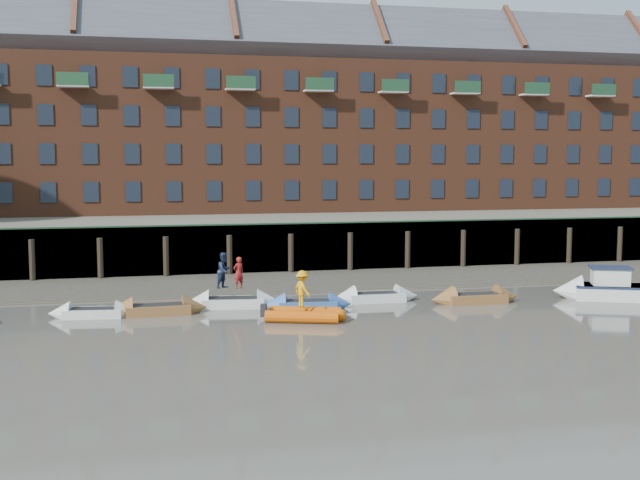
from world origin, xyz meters
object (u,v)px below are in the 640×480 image
object	(u,v)px
rowboat_5	(376,297)
rowboat_6	(475,298)
rib_tender	(307,315)
person_rower_b	(224,270)
rowboat_4	(307,305)
rowboat_2	(158,309)
motor_launch	(599,288)
rowboat_3	(233,302)
person_rib_crew	(302,289)
rowboat_1	(93,313)
person_rower_a	(239,273)

from	to	relation	value
rowboat_5	rowboat_6	size ratio (longest dim) A/B	0.95
rib_tender	person_rower_b	size ratio (longest dim) A/B	2.07
rowboat_4	rib_tender	world-z (taller)	rowboat_4
rowboat_2	person_rower_b	world-z (taller)	person_rower_b
motor_launch	person_rower_b	distance (m)	19.96
rowboat_3	rowboat_6	world-z (taller)	same
rowboat_4	rowboat_5	size ratio (longest dim) A/B	0.99
rowboat_5	rowboat_6	xyz separation A→B (m)	(4.95, -1.52, 0.01)
person_rib_crew	rowboat_1	bearing A→B (deg)	53.08
motor_launch	rowboat_2	bearing A→B (deg)	20.02
rowboat_2	person_rib_crew	size ratio (longest dim) A/B	2.79
rowboat_1	rowboat_2	world-z (taller)	rowboat_2
rowboat_2	motor_launch	size ratio (longest dim) A/B	0.84
rowboat_1	rib_tender	distance (m)	10.19
rib_tender	person_rower_b	xyz separation A→B (m)	(-3.37, 4.31, 1.59)
person_rib_crew	rib_tender	bearing A→B (deg)	-141.01
rib_tender	motor_launch	xyz separation A→B (m)	(16.42, 2.06, 0.30)
person_rower_a	person_rower_b	distance (m)	0.74
motor_launch	person_rower_a	world-z (taller)	person_rower_a
rowboat_5	person_rib_crew	xyz separation A→B (m)	(-4.74, -3.94, 1.23)
rowboat_4	person_rib_crew	xyz separation A→B (m)	(-0.77, -2.62, 1.24)
rowboat_6	rib_tender	world-z (taller)	rowboat_6
rowboat_4	rib_tender	size ratio (longest dim) A/B	1.21
rowboat_2	rib_tender	bearing A→B (deg)	-26.95
rowboat_3	rowboat_4	bearing A→B (deg)	-13.05
motor_launch	person_rib_crew	bearing A→B (deg)	29.14
rowboat_4	motor_launch	xyz separation A→B (m)	(15.83, -0.67, 0.35)
motor_launch	rowboat_6	bearing A→B (deg)	18.58
person_rib_crew	rowboat_6	bearing A→B (deg)	-96.07
rowboat_2	rowboat_6	size ratio (longest dim) A/B	1.00
rowboat_5	motor_launch	size ratio (longest dim) A/B	0.81
rib_tender	motor_launch	bearing A→B (deg)	25.90
motor_launch	person_rower_b	world-z (taller)	person_rower_b
rowboat_6	person_rib_crew	size ratio (longest dim) A/B	2.79
rowboat_1	rowboat_4	xyz separation A→B (m)	(10.33, -0.28, 0.01)
rowboat_6	person_rower_b	bearing A→B (deg)	172.12
rowboat_2	rowboat_3	world-z (taller)	rowboat_3
rowboat_3	rowboat_6	bearing A→B (deg)	0.44
rowboat_6	person_rower_b	distance (m)	13.10
rowboat_2	rowboat_5	world-z (taller)	rowboat_2
rowboat_5	person_rower_a	distance (m)	7.39
rowboat_1	person_rower_a	distance (m)	7.31
rowboat_6	rowboat_1	bearing A→B (deg)	178.59
motor_launch	person_rower_a	xyz separation A→B (m)	(-19.10, 2.02, 1.18)
rowboat_5	rowboat_6	distance (m)	5.18
rowboat_4	person_rower_a	xyz separation A→B (m)	(-3.27, 1.35, 1.53)
rowboat_4	person_rib_crew	distance (m)	3.00
rowboat_5	rowboat_1	bearing A→B (deg)	-175.35
rib_tender	rowboat_4	bearing A→B (deg)	96.48
rowboat_6	rowboat_5	bearing A→B (deg)	162.93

